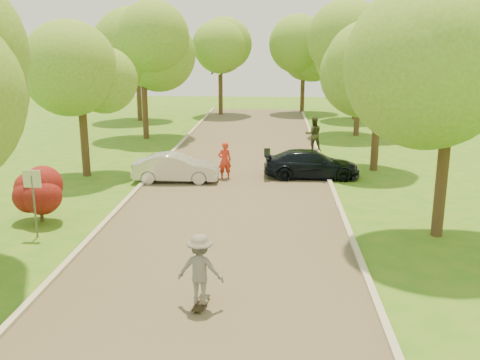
% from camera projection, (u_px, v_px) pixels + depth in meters
% --- Properties ---
extents(ground, '(100.00, 100.00, 0.00)m').
position_uv_depth(ground, '(204.00, 302.00, 12.60)').
color(ground, '#306D1A').
rests_on(ground, ground).
extents(road, '(8.00, 60.00, 0.01)m').
position_uv_depth(road, '(231.00, 204.00, 20.33)').
color(road, '#4C4438').
rests_on(road, ground).
extents(curb_left, '(0.18, 60.00, 0.12)m').
position_uv_depth(curb_left, '(126.00, 200.00, 20.57)').
color(curb_left, '#B2AD9E').
rests_on(curb_left, ground).
extents(curb_right, '(0.18, 60.00, 0.12)m').
position_uv_depth(curb_right, '(338.00, 204.00, 20.06)').
color(curb_right, '#B2AD9E').
rests_on(curb_right, ground).
extents(street_sign, '(0.55, 0.06, 2.17)m').
position_uv_depth(street_sign, '(33.00, 189.00, 16.44)').
color(street_sign, '#59595E').
rests_on(street_sign, ground).
extents(red_shrub, '(1.70, 1.70, 1.95)m').
position_uv_depth(red_shrub, '(39.00, 191.00, 18.04)').
color(red_shrub, '#382619').
rests_on(red_shrub, ground).
extents(tree_l_midb, '(4.30, 4.20, 6.62)m').
position_uv_depth(tree_l_midb, '(84.00, 75.00, 23.49)').
color(tree_l_midb, '#382619').
rests_on(tree_l_midb, ground).
extents(tree_l_far, '(4.92, 4.80, 7.79)m').
position_uv_depth(tree_l_far, '(146.00, 51.00, 32.91)').
color(tree_l_far, '#382619').
rests_on(tree_l_far, ground).
extents(tree_r_mida, '(5.13, 5.00, 7.95)m').
position_uv_depth(tree_r_mida, '(461.00, 57.00, 15.61)').
color(tree_r_mida, '#382619').
rests_on(tree_r_mida, ground).
extents(tree_r_midb, '(4.51, 4.40, 7.01)m').
position_uv_depth(tree_r_midb, '(384.00, 67.00, 24.50)').
color(tree_r_midb, '#382619').
rests_on(tree_r_midb, ground).
extents(tree_r_far, '(5.33, 5.20, 8.34)m').
position_uv_depth(tree_r_far, '(365.00, 45.00, 33.89)').
color(tree_r_far, '#382619').
rests_on(tree_r_far, ground).
extents(tree_bg_a, '(5.12, 5.00, 7.72)m').
position_uv_depth(tree_bg_a, '(140.00, 51.00, 40.83)').
color(tree_bg_a, '#382619').
rests_on(tree_bg_a, ground).
extents(tree_bg_b, '(5.12, 5.00, 7.95)m').
position_uv_depth(tree_bg_b, '(361.00, 48.00, 41.64)').
color(tree_bg_b, '#382619').
rests_on(tree_bg_b, ground).
extents(tree_bg_c, '(4.92, 4.80, 7.33)m').
position_uv_depth(tree_bg_c, '(223.00, 54.00, 44.39)').
color(tree_bg_c, '#382619').
rests_on(tree_bg_c, ground).
extents(tree_bg_d, '(5.12, 5.00, 7.72)m').
position_uv_depth(tree_bg_d, '(306.00, 50.00, 45.81)').
color(tree_bg_d, '#382619').
rests_on(tree_bg_d, ground).
extents(silver_sedan, '(3.79, 1.44, 1.24)m').
position_uv_depth(silver_sedan, '(176.00, 168.00, 23.44)').
color(silver_sedan, '#BDBCC1').
rests_on(silver_sedan, ground).
extents(dark_sedan, '(4.35, 1.84, 1.25)m').
position_uv_depth(dark_sedan, '(311.00, 164.00, 24.16)').
color(dark_sedan, black).
rests_on(dark_sedan, ground).
extents(longboard, '(0.34, 0.88, 0.10)m').
position_uv_depth(longboard, '(201.00, 303.00, 12.37)').
color(longboard, black).
rests_on(longboard, ground).
extents(skateboarder, '(1.14, 0.75, 1.66)m').
position_uv_depth(skateboarder, '(200.00, 269.00, 12.16)').
color(skateboarder, slate).
rests_on(skateboarder, longboard).
extents(person_striped, '(0.71, 0.58, 1.67)m').
position_uv_depth(person_striped, '(225.00, 161.00, 23.88)').
color(person_striped, red).
rests_on(person_striped, ground).
extents(person_olive, '(1.04, 0.86, 1.94)m').
position_uv_depth(person_olive, '(314.00, 134.00, 30.00)').
color(person_olive, '#323721').
rests_on(person_olive, ground).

